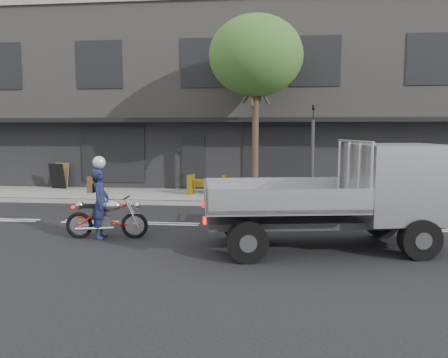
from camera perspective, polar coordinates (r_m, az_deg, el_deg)
ground at (r=12.51m, az=-6.92°, el=-5.85°), size 80.00×80.00×0.00m
sidewalk at (r=17.03m, az=-3.32°, el=-2.28°), size 32.00×3.20×0.15m
kerb at (r=15.48m, az=-4.31°, el=-3.17°), size 32.00×0.20×0.15m
building_main at (r=23.41m, az=-0.65°, el=9.73°), size 26.00×10.00×8.00m
street_tree at (r=16.32m, az=4.18°, el=15.67°), size 3.40×3.40×6.74m
traffic_light_pole at (r=15.34m, az=11.45°, el=2.57°), size 0.12×0.12×3.50m
motorcycle at (r=11.12m, az=-15.07°, el=-4.76°), size 2.02×0.59×1.04m
rider at (r=11.12m, az=-15.84°, el=-3.06°), size 0.48×0.67×1.73m
flatbed_ute at (r=10.32m, az=19.35°, el=-0.93°), size 5.55×2.96×2.44m
construction_barrier at (r=16.74m, az=-2.19°, el=-0.76°), size 1.57×1.10×0.82m
sandwich_board at (r=19.89m, az=-20.94°, el=0.36°), size 0.76×0.57×1.09m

